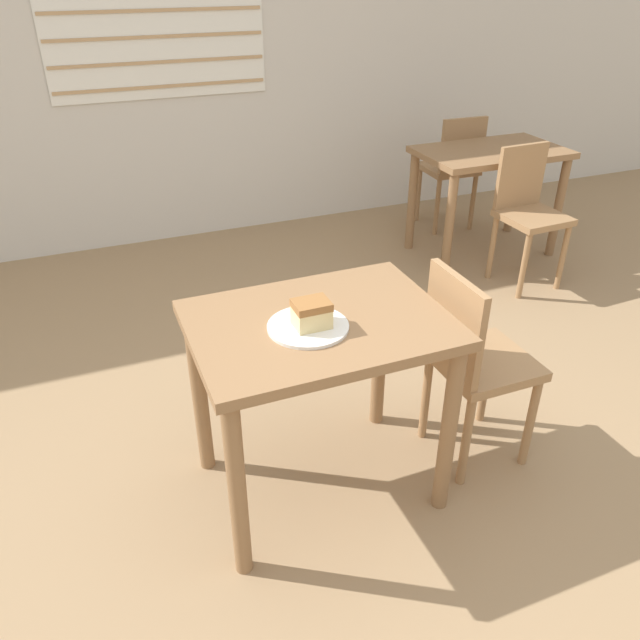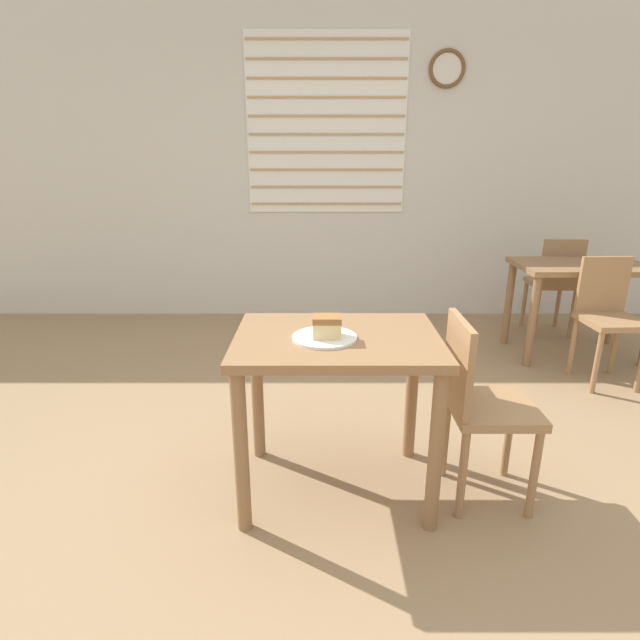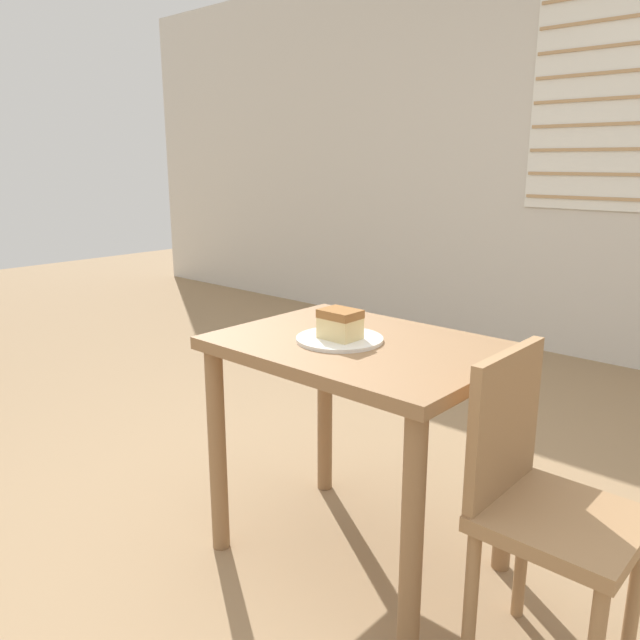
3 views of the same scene
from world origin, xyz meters
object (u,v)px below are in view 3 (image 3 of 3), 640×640
Objects in this scene: dining_table_near at (360,384)px; cake_slice at (340,324)px; chair_near_window at (540,502)px; plate at (340,339)px.

cake_slice is at bearing -134.01° from dining_table_near.
chair_near_window is at bearing -4.91° from dining_table_near.
cake_slice reaches higher than dining_table_near.
cake_slice reaches higher than plate.
plate is 0.05m from cake_slice.
chair_near_window reaches higher than plate.
chair_near_window is at bearing -1.33° from plate.
chair_near_window reaches higher than dining_table_near.
dining_table_near is at bearing 45.99° from cake_slice.
cake_slice reaches higher than chair_near_window.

